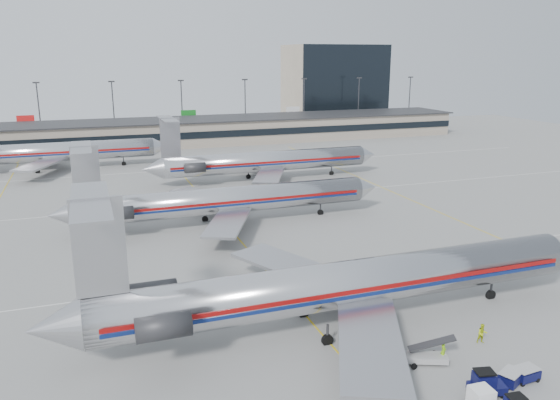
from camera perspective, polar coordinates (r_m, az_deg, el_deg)
name	(u,v)px	position (r m, az deg, el deg)	size (l,w,h in m)	color
ground	(308,318)	(47.34, 2.91, -12.21)	(260.00, 260.00, 0.00)	gray
apron_markings	(270,275)	(55.84, -1.05, -7.81)	(160.00, 0.15, 0.02)	silver
terminal	(156,133)	(139.04, -12.81, 6.87)	(162.00, 17.00, 6.25)	gray
light_mast_row	(148,106)	(152.31, -13.60, 9.54)	(163.60, 0.40, 15.28)	#38383D
distant_building	(334,84)	(184.58, 5.62, 11.95)	(30.00, 20.00, 25.00)	tan
jet_foreground	(339,284)	(44.75, 6.18, -8.77)	(48.12, 28.33, 12.59)	silver
jet_second_row	(222,200)	(71.32, -6.07, -0.03)	(43.74, 25.76, 11.45)	silver
jet_third_row	(263,161)	(96.80, -1.84, 4.06)	(43.30, 26.64, 11.84)	silver
jet_back_row	(48,152)	(114.75, -23.08, 4.63)	(44.69, 27.49, 12.22)	silver
tug_center	(486,385)	(39.64, 20.68, -17.60)	(2.53, 1.66, 1.89)	#0A0C39
cart_inner	(511,378)	(41.66, 22.96, -16.72)	(2.02, 1.76, 0.96)	#0A0C39
cart_outer	(526,374)	(42.51, 24.29, -16.21)	(1.76, 1.27, 0.95)	#0A0C39
uld_container	(481,400)	(38.07, 20.23, -19.05)	(1.65, 1.39, 1.67)	#2D2D30
belt_loader	(425,356)	(42.26, 14.95, -15.45)	(3.95, 2.34, 2.03)	#9D9D9D
ramp_worker_near	(443,351)	(42.56, 16.68, -14.91)	(0.61, 0.40, 1.66)	#94E115
ramp_worker_far	(482,334)	(45.98, 20.38, -12.95)	(0.77, 0.60, 1.58)	#B4C712
cone_right	(519,368)	(43.39, 23.74, -15.76)	(0.48, 0.48, 0.65)	#E53807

